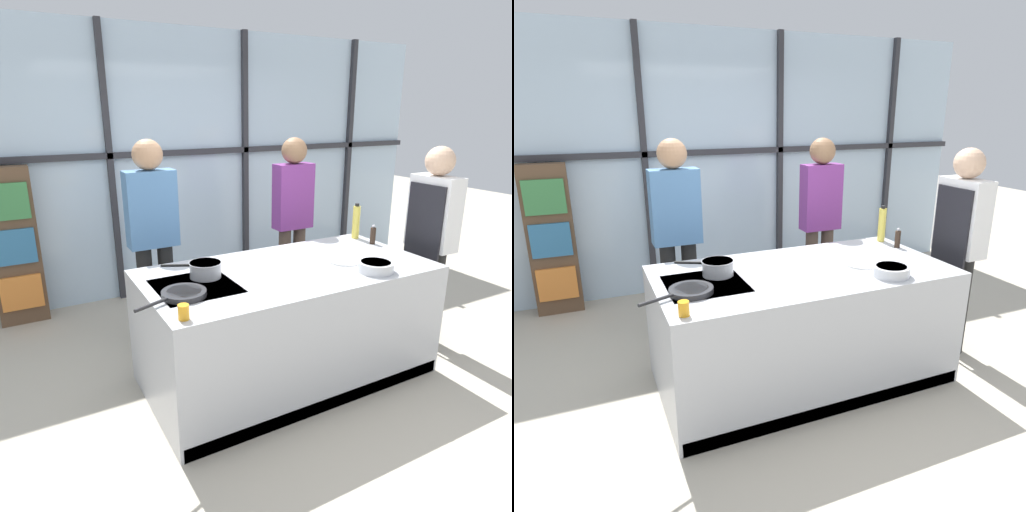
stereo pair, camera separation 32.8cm
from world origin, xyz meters
TOP-DOWN VIEW (x-y plane):
  - ground_plane at (0.00, 0.00)m, footprint 18.00×18.00m
  - back_window_wall at (0.00, 2.21)m, footprint 6.40×0.10m
  - bookshelf at (-1.74, 2.02)m, footprint 0.43×0.19m
  - demo_island at (-0.00, -0.00)m, footprint 2.14×1.07m
  - chef at (1.38, -0.08)m, footprint 0.24×0.42m
  - spectator_far_left at (-0.70, 1.03)m, footprint 0.41×0.25m
  - spectator_center_left at (0.70, 1.03)m, footprint 0.38×0.24m
  - frying_pan at (-0.86, -0.13)m, footprint 0.49×0.29m
  - saucepan at (-0.61, 0.13)m, footprint 0.39×0.26m
  - white_plate at (0.45, -0.07)m, footprint 0.25×0.25m
  - mixing_bowl at (0.50, -0.36)m, footprint 0.26×0.26m
  - oil_bottle at (0.97, 0.40)m, footprint 0.07×0.07m
  - pepper_grinder at (0.98, 0.19)m, footprint 0.05×0.05m
  - juice_glass_near at (-0.97, -0.44)m, footprint 0.06×0.06m

SIDE VIEW (x-z plane):
  - ground_plane at x=0.00m, z-range 0.00..0.00m
  - demo_island at x=0.00m, z-range 0.00..0.88m
  - bookshelf at x=-1.74m, z-range 0.00..1.50m
  - white_plate at x=0.45m, z-range 0.88..0.89m
  - frying_pan at x=-0.86m, z-range 0.88..0.92m
  - mixing_bowl at x=0.50m, z-range 0.88..0.96m
  - juice_glass_near at x=-0.97m, z-range 0.88..0.97m
  - saucepan at x=-0.61m, z-range 0.88..0.99m
  - pepper_grinder at x=0.98m, z-range 0.87..1.04m
  - chef at x=1.38m, z-range 0.12..1.83m
  - spectator_center_left at x=0.70m, z-range 0.15..1.89m
  - spectator_far_left at x=-0.70m, z-range 0.14..1.91m
  - oil_bottle at x=0.97m, z-range 0.87..1.19m
  - back_window_wall at x=0.00m, z-range 0.00..2.80m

